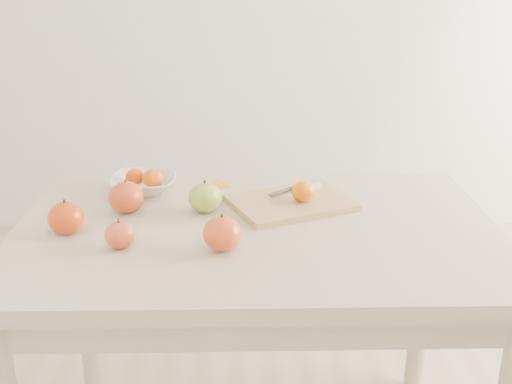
{
  "coord_description": "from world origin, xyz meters",
  "views": [
    {
      "loc": [
        -0.03,
        -1.46,
        1.38
      ],
      "look_at": [
        0.0,
        0.05,
        0.82
      ],
      "focal_mm": 45.0,
      "sensor_mm": 36.0,
      "label": 1
    }
  ],
  "objects": [
    {
      "name": "cutting_board",
      "position": [
        0.1,
        0.13,
        0.76
      ],
      "size": [
        0.37,
        0.33,
        0.02
      ],
      "primitive_type": "cube",
      "rotation": [
        0.0,
        0.0,
        0.41
      ],
      "color": "tan",
      "rests_on": "table"
    },
    {
      "name": "orange_peel_a",
      "position": [
        -0.11,
        0.28,
        0.75
      ],
      "size": [
        0.07,
        0.07,
        0.01
      ],
      "primitive_type": "cube",
      "rotation": [
        0.21,
        0.0,
        0.77
      ],
      "color": "orange",
      "rests_on": "table"
    },
    {
      "name": "apple_green",
      "position": [
        -0.13,
        0.09,
        0.79
      ],
      "size": [
        0.09,
        0.09,
        0.08
      ],
      "primitive_type": "ellipsoid",
      "color": "olive",
      "rests_on": "table"
    },
    {
      "name": "apple_red_a",
      "position": [
        -0.34,
        0.1,
        0.79
      ],
      "size": [
        0.09,
        0.09,
        0.08
      ],
      "primitive_type": "ellipsoid",
      "color": "#A31F15",
      "rests_on": "table"
    },
    {
      "name": "apple_red_d",
      "position": [
        -0.31,
        -0.12,
        0.78
      ],
      "size": [
        0.07,
        0.07,
        0.06
      ],
      "primitive_type": "ellipsoid",
      "color": "#9F1011",
      "rests_on": "table"
    },
    {
      "name": "paring_knife",
      "position": [
        0.14,
        0.2,
        0.78
      ],
      "size": [
        0.16,
        0.1,
        0.01
      ],
      "color": "silver",
      "rests_on": "cutting_board"
    },
    {
      "name": "table",
      "position": [
        0.0,
        0.0,
        0.65
      ],
      "size": [
        1.2,
        0.8,
        0.75
      ],
      "color": "#C2AB92",
      "rests_on": "ground"
    },
    {
      "name": "orange_peel_b",
      "position": [
        -0.05,
        0.19,
        0.75
      ],
      "size": [
        0.06,
        0.05,
        0.01
      ],
      "primitive_type": "cube",
      "rotation": [
        -0.14,
        0.0,
        -0.61
      ],
      "color": "orange",
      "rests_on": "table"
    },
    {
      "name": "apple_red_e",
      "position": [
        -0.08,
        -0.14,
        0.79
      ],
      "size": [
        0.09,
        0.09,
        0.08
      ],
      "primitive_type": "ellipsoid",
      "color": "#9E1111",
      "rests_on": "table"
    },
    {
      "name": "apple_red_b",
      "position": [
        -0.46,
        -0.04,
        0.79
      ],
      "size": [
        0.09,
        0.09,
        0.08
      ],
      "primitive_type": "ellipsoid",
      "color": "#A21706",
      "rests_on": "table"
    },
    {
      "name": "board_tangerine",
      "position": [
        0.13,
        0.12,
        0.8
      ],
      "size": [
        0.06,
        0.06,
        0.05
      ],
      "primitive_type": "ellipsoid",
      "color": "orange",
      "rests_on": "cutting_board"
    },
    {
      "name": "bowl_tangerine_far",
      "position": [
        -0.28,
        0.24,
        0.79
      ],
      "size": [
        0.06,
        0.06,
        0.05
      ],
      "primitive_type": "ellipsoid",
      "color": "#D65807",
      "rests_on": "fruit_bowl"
    },
    {
      "name": "fruit_bowl",
      "position": [
        -0.31,
        0.25,
        0.77
      ],
      "size": [
        0.19,
        0.19,
        0.05
      ],
      "primitive_type": "imported",
      "color": "silver",
      "rests_on": "table"
    },
    {
      "name": "bowl_tangerine_near",
      "position": [
        -0.34,
        0.26,
        0.79
      ],
      "size": [
        0.05,
        0.05,
        0.05
      ],
      "primitive_type": "ellipsoid",
      "color": "#CA4307",
      "rests_on": "fruit_bowl"
    }
  ]
}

